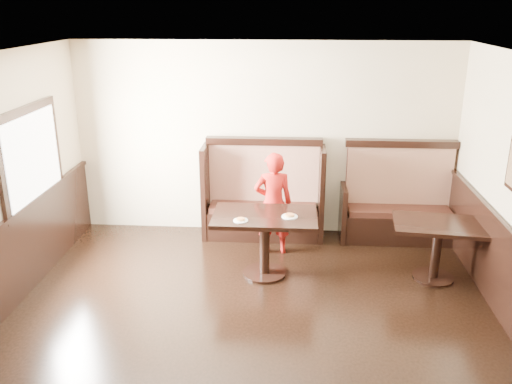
# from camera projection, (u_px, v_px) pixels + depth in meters

# --- Properties ---
(ground) EXTENTS (7.00, 7.00, 0.00)m
(ground) POSITION_uv_depth(u_px,v_px,m) (244.00, 377.00, 5.02)
(ground) COLOR black
(ground) RESTS_ON ground
(room_shell) EXTENTS (7.00, 7.00, 7.00)m
(room_shell) POSITION_uv_depth(u_px,v_px,m) (214.00, 297.00, 5.08)
(room_shell) COLOR beige
(room_shell) RESTS_ON ground
(booth_main) EXTENTS (1.75, 0.72, 1.45)m
(booth_main) POSITION_uv_depth(u_px,v_px,m) (263.00, 201.00, 7.94)
(booth_main) COLOR black
(booth_main) RESTS_ON ground
(booth_neighbor) EXTENTS (1.65, 0.72, 1.45)m
(booth_neighbor) POSITION_uv_depth(u_px,v_px,m) (398.00, 207.00, 7.83)
(booth_neighbor) COLOR black
(booth_neighbor) RESTS_ON ground
(table_main) EXTENTS (1.28, 0.80, 0.82)m
(table_main) POSITION_uv_depth(u_px,v_px,m) (265.00, 229.00, 6.72)
(table_main) COLOR black
(table_main) RESTS_ON ground
(table_neighbor) EXTENTS (1.15, 0.82, 0.75)m
(table_neighbor) POSITION_uv_depth(u_px,v_px,m) (438.00, 237.00, 6.64)
(table_neighbor) COLOR black
(table_neighbor) RESTS_ON ground
(child) EXTENTS (0.56, 0.41, 1.43)m
(child) POSITION_uv_depth(u_px,v_px,m) (273.00, 204.00, 7.31)
(child) COLOR #A91712
(child) RESTS_ON ground
(pizza_plate_left) EXTENTS (0.18, 0.18, 0.03)m
(pizza_plate_left) POSITION_uv_depth(u_px,v_px,m) (241.00, 220.00, 6.47)
(pizza_plate_left) COLOR white
(pizza_plate_left) RESTS_ON table_main
(pizza_plate_right) EXTENTS (0.20, 0.20, 0.04)m
(pizza_plate_right) POSITION_uv_depth(u_px,v_px,m) (290.00, 216.00, 6.59)
(pizza_plate_right) COLOR white
(pizza_plate_right) RESTS_ON table_main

